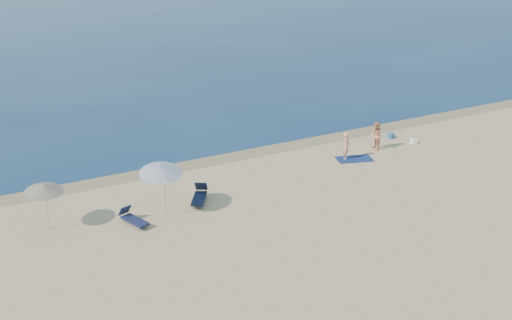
{
  "coord_description": "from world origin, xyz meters",
  "views": [
    {
      "loc": [
        -17.8,
        -10.63,
        12.73
      ],
      "look_at": [
        -3.08,
        16.0,
        1.0
      ],
      "focal_mm": 45.0,
      "sensor_mm": 36.0,
      "label": 1
    }
  ],
  "objects": [
    {
      "name": "wet_sand_strip",
      "position": [
        0.0,
        19.4,
        0.0
      ],
      "size": [
        240.0,
        1.6,
        0.0
      ],
      "primitive_type": "cube",
      "color": "#847254",
      "rests_on": "ground"
    },
    {
      "name": "person_left",
      "position": [
        2.61,
        16.03,
        0.77
      ],
      "size": [
        0.66,
        0.66,
        1.54
      ],
      "primitive_type": "imported",
      "rotation": [
        0.0,
        0.0,
        0.82
      ],
      "color": "#DDA47C",
      "rests_on": "ground"
    },
    {
      "name": "person_right",
      "position": [
        5.03,
        16.42,
        0.82
      ],
      "size": [
        0.73,
        0.88,
        1.64
      ],
      "primitive_type": "imported",
      "rotation": [
        0.0,
        0.0,
        -1.71
      ],
      "color": "tan",
      "rests_on": "ground"
    },
    {
      "name": "beach_towel",
      "position": [
        3.0,
        15.73,
        0.02
      ],
      "size": [
        2.22,
        1.66,
        0.03
      ],
      "primitive_type": "cube",
      "rotation": [
        0.0,
        0.0,
        -0.32
      ],
      "color": "navy",
      "rests_on": "ground"
    },
    {
      "name": "white_bag",
      "position": [
        7.67,
        16.14,
        0.14
      ],
      "size": [
        0.38,
        0.34,
        0.28
      ],
      "primitive_type": "cube",
      "rotation": [
        0.0,
        0.0,
        -0.23
      ],
      "color": "white",
      "rests_on": "ground"
    },
    {
      "name": "blue_cooler",
      "position": [
        7.12,
        17.56,
        0.15
      ],
      "size": [
        0.48,
        0.41,
        0.29
      ],
      "primitive_type": "cube",
      "rotation": [
        0.0,
        0.0,
        0.31
      ],
      "color": "#2069AD",
      "rests_on": "ground"
    },
    {
      "name": "umbrella_near",
      "position": [
        -8.78,
        14.42,
        2.13
      ],
      "size": [
        2.23,
        2.26,
        2.52
      ],
      "rotation": [
        0.0,
        0.0,
        -0.19
      ],
      "color": "silver",
      "rests_on": "ground"
    },
    {
      "name": "umbrella_far",
      "position": [
        -13.64,
        15.45,
        1.87
      ],
      "size": [
        1.84,
        1.86,
        2.17
      ],
      "rotation": [
        0.0,
        0.0,
        0.15
      ],
      "color": "silver",
      "rests_on": "ground"
    },
    {
      "name": "lounger_left",
      "position": [
        -10.32,
        14.02,
        0.26
      ],
      "size": [
        0.99,
        1.7,
        0.71
      ],
      "rotation": [
        0.0,
        0.0,
        0.3
      ],
      "color": "#161C3E",
      "rests_on": "ground"
    },
    {
      "name": "lounger_right",
      "position": [
        -6.81,
        14.76,
        0.28
      ],
      "size": [
        1.41,
        1.77,
        0.77
      ],
      "rotation": [
        0.0,
        0.0,
        -0.56
      ],
      "color": "#131A34",
      "rests_on": "ground"
    }
  ]
}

